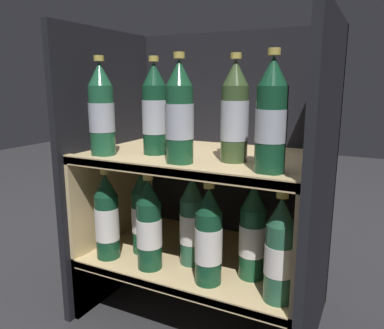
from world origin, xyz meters
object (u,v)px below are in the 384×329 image
bottle_upper_front_2 (271,118)px  bottle_lower_front_0 (107,218)px  bottle_upper_back_1 (235,115)px  bottle_lower_front_3 (280,253)px  bottle_lower_back_2 (253,234)px  bottle_upper_back_0 (155,111)px  bottle_lower_back_1 (191,223)px  bottle_lower_front_2 (209,239)px  bottle_lower_back_0 (143,214)px  bottle_upper_front_0 (102,112)px  bottle_upper_front_1 (180,115)px  bottle_lower_front_1 (149,227)px

bottle_upper_front_2 → bottle_lower_front_0: 0.53m
bottle_upper_back_1 → bottle_lower_front_3: 0.33m
bottle_upper_back_1 → bottle_lower_back_2: bearing=-0.0°
bottle_lower_front_0 → bottle_upper_back_0: bearing=32.9°
bottle_upper_front_2 → bottle_upper_back_0: bearing=167.3°
bottle_upper_back_0 → bottle_lower_back_1: 0.31m
bottle_lower_front_2 → bottle_lower_back_1: same height
bottle_lower_front_3 → bottle_lower_back_1: (-0.26, 0.07, -0.00)m
bottle_upper_back_0 → bottle_lower_front_2: bearing=-21.2°
bottle_upper_back_1 → bottle_lower_back_2: (0.05, -0.00, -0.29)m
bottle_upper_front_2 → bottle_lower_back_2: size_ratio=1.00×
bottle_lower_back_0 → bottle_lower_front_2: bearing=-17.4°
bottle_upper_front_0 → bottle_lower_back_0: size_ratio=1.00×
bottle_upper_front_0 → bottle_upper_front_1: bearing=0.0°
bottle_lower_front_3 → bottle_lower_back_2: size_ratio=1.00×
bottle_lower_front_3 → bottle_upper_front_1: bearing=180.0°
bottle_lower_front_2 → bottle_lower_front_3: same height
bottle_upper_front_1 → bottle_lower_front_1: 0.31m
bottle_lower_front_2 → bottle_lower_front_3: (0.17, 0.00, 0.00)m
bottle_upper_front_1 → bottle_upper_back_1: bearing=34.6°
bottle_upper_front_0 → bottle_lower_front_3: 0.56m
bottle_upper_back_0 → bottle_lower_back_1: (0.11, 0.00, -0.29)m
bottle_upper_front_0 → bottle_lower_back_0: 0.31m
bottle_upper_front_0 → bottle_lower_back_1: bearing=18.5°
bottle_lower_front_1 → bottle_lower_front_2: 0.17m
bottle_upper_back_0 → bottle_lower_front_2: bottle_upper_back_0 is taller
bottle_upper_front_2 → bottle_lower_front_0: size_ratio=1.00×
bottle_upper_front_2 → bottle_lower_back_1: size_ratio=1.00×
bottle_lower_back_0 → bottle_lower_back_2: 0.32m
bottle_upper_front_0 → bottle_upper_back_0: 0.14m
bottle_lower_back_1 → bottle_lower_back_2: (0.17, -0.00, 0.00)m
bottle_lower_front_3 → bottle_lower_back_1: 0.27m
bottle_lower_front_0 → bottle_lower_back_1: 0.23m
bottle_lower_back_0 → bottle_lower_back_1: bearing=0.0°
bottle_upper_back_0 → bottle_lower_back_0: bottle_upper_back_0 is taller
bottle_upper_back_1 → bottle_lower_front_3: bottle_upper_back_1 is taller
bottle_upper_front_1 → bottle_lower_front_0: (-0.23, 0.00, -0.29)m
bottle_upper_back_1 → bottle_lower_front_1: bearing=-159.6°
bottle_upper_front_1 → bottle_upper_back_1: same height
bottle_upper_front_1 → bottle_lower_front_2: size_ratio=1.00×
bottle_lower_front_3 → bottle_lower_back_0: size_ratio=1.00×
bottle_lower_front_0 → bottle_upper_front_1: bearing=0.0°
bottle_upper_front_2 → bottle_lower_back_0: size_ratio=1.00×
bottle_lower_front_3 → bottle_lower_back_0: 0.42m
bottle_upper_back_1 → bottle_lower_front_2: bearing=-112.7°
bottle_lower_back_0 → bottle_lower_back_2: same height
bottle_upper_front_2 → bottle_lower_back_0: bearing=168.8°
bottle_upper_back_0 → bottle_lower_front_3: size_ratio=1.00×
bottle_lower_front_3 → bottle_lower_back_0: same height
bottle_upper_front_0 → bottle_lower_back_0: (0.07, 0.07, -0.29)m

